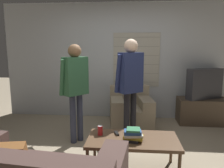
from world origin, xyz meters
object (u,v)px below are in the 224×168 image
(coffee_table, at_px, (133,141))
(book_stack, at_px, (133,135))
(spare_remote, at_px, (117,133))
(tv, at_px, (204,84))
(person_right_standing, at_px, (130,78))
(person_left_standing, at_px, (75,81))
(soda_can, at_px, (100,130))
(armchair_beige, at_px, (131,111))

(coffee_table, xyz_separation_m, book_stack, (0.00, -0.07, 0.12))
(coffee_table, distance_m, spare_remote, 0.25)
(tv, height_order, person_right_standing, person_right_standing)
(tv, bearing_deg, person_left_standing, -1.33)
(person_left_standing, xyz_separation_m, person_right_standing, (0.90, 0.05, 0.05))
(tv, relative_size, soda_can, 6.27)
(book_stack, height_order, spare_remote, book_stack)
(coffee_table, xyz_separation_m, soda_can, (-0.43, 0.08, 0.10))
(book_stack, relative_size, spare_remote, 1.90)
(tv, xyz_separation_m, book_stack, (-1.48, -2.00, -0.32))
(book_stack, xyz_separation_m, soda_can, (-0.43, 0.15, -0.02))
(person_left_standing, xyz_separation_m, spare_remote, (0.73, -0.71, -0.59))
(person_right_standing, bearing_deg, soda_can, -152.77)
(coffee_table, distance_m, tv, 2.47)
(tv, xyz_separation_m, soda_can, (-1.91, -1.85, -0.34))
(tv, distance_m, book_stack, 2.51)
(armchair_beige, bearing_deg, coffee_table, 83.74)
(book_stack, bearing_deg, tv, 53.53)
(coffee_table, relative_size, tv, 1.47)
(armchair_beige, relative_size, coffee_table, 0.78)
(coffee_table, bearing_deg, soda_can, 169.82)
(tv, relative_size, book_stack, 3.05)
(person_left_standing, relative_size, book_stack, 6.34)
(armchair_beige, xyz_separation_m, person_left_standing, (-0.92, -0.82, 0.72))
(person_right_standing, bearing_deg, tv, -2.68)
(soda_can, xyz_separation_m, spare_remote, (0.22, 0.04, -0.05))
(armchair_beige, height_order, book_stack, armchair_beige)
(tv, bearing_deg, spare_remote, 21.08)
(coffee_table, bearing_deg, person_left_standing, 138.80)
(soda_can, bearing_deg, book_stack, -19.28)
(coffee_table, distance_m, book_stack, 0.14)
(armchair_beige, height_order, tv, tv)
(tv, bearing_deg, armchair_beige, -15.07)
(coffee_table, height_order, person_right_standing, person_right_standing)
(tv, bearing_deg, soda_can, 18.33)
(armchair_beige, bearing_deg, book_stack, 83.73)
(tv, xyz_separation_m, person_left_standing, (-2.43, -1.10, 0.19))
(armchair_beige, relative_size, book_stack, 3.51)
(tv, distance_m, person_right_standing, 1.87)
(person_right_standing, relative_size, book_stack, 6.64)
(person_right_standing, relative_size, spare_remote, 12.65)
(person_right_standing, distance_m, book_stack, 1.11)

